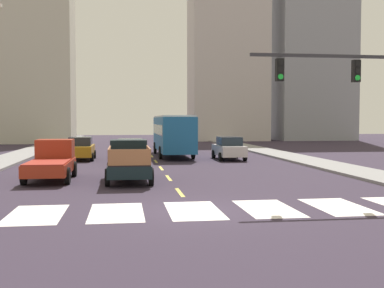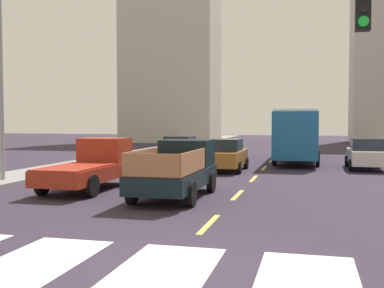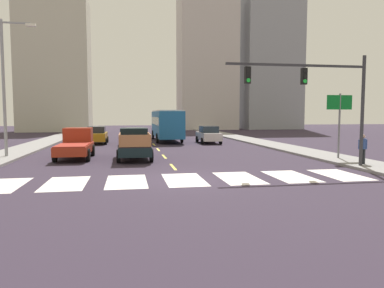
# 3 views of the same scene
# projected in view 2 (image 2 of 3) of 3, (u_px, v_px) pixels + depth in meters

# --- Properties ---
(ground_plane) EXTENTS (160.00, 160.00, 0.00)m
(ground_plane) POSITION_uv_depth(u_px,v_px,m) (163.00, 271.00, 8.52)
(ground_plane) COLOR #302636
(sidewalk_left) EXTENTS (2.86, 110.00, 0.15)m
(sidewalk_left) POSITION_uv_depth(u_px,v_px,m) (82.00, 164.00, 28.56)
(sidewalk_left) COLOR gray
(sidewalk_left) RESTS_ON ground
(crosswalk_stripe_2) EXTENTS (1.73, 3.35, 0.01)m
(crosswalk_stripe_2) POSITION_uv_depth(u_px,v_px,m) (37.00, 261.00, 9.13)
(crosswalk_stripe_2) COLOR silver
(crosswalk_stripe_2) RESTS_ON ground
(crosswalk_stripe_3) EXTENTS (1.73, 3.35, 0.01)m
(crosswalk_stripe_3) POSITION_uv_depth(u_px,v_px,m) (163.00, 271.00, 8.52)
(crosswalk_stripe_3) COLOR silver
(crosswalk_stripe_3) RESTS_ON ground
(crosswalk_stripe_4) EXTENTS (1.73, 3.35, 0.01)m
(crosswalk_stripe_4) POSITION_uv_depth(u_px,v_px,m) (308.00, 282.00, 7.91)
(crosswalk_stripe_4) COLOR silver
(crosswalk_stripe_4) RESTS_ON ground
(lane_dash_0) EXTENTS (0.16, 2.40, 0.01)m
(lane_dash_0) POSITION_uv_depth(u_px,v_px,m) (209.00, 224.00, 12.40)
(lane_dash_0) COLOR #DCC74A
(lane_dash_0) RESTS_ON ground
(lane_dash_1) EXTENTS (0.16, 2.40, 0.01)m
(lane_dash_1) POSITION_uv_depth(u_px,v_px,m) (238.00, 195.00, 17.24)
(lane_dash_1) COLOR #DCC74A
(lane_dash_1) RESTS_ON ground
(lane_dash_2) EXTENTS (0.16, 2.40, 0.01)m
(lane_dash_2) POSITION_uv_depth(u_px,v_px,m) (254.00, 179.00, 22.09)
(lane_dash_2) COLOR #DCC74A
(lane_dash_2) RESTS_ON ground
(lane_dash_3) EXTENTS (0.16, 2.40, 0.01)m
(lane_dash_3) POSITION_uv_depth(u_px,v_px,m) (264.00, 168.00, 26.93)
(lane_dash_3) COLOR #DCC74A
(lane_dash_3) RESTS_ON ground
(lane_dash_4) EXTENTS (0.16, 2.40, 0.01)m
(lane_dash_4) POSITION_uv_depth(u_px,v_px,m) (271.00, 161.00, 31.78)
(lane_dash_4) COLOR #DCC74A
(lane_dash_4) RESTS_ON ground
(lane_dash_5) EXTENTS (0.16, 2.40, 0.01)m
(lane_dash_5) POSITION_uv_depth(u_px,v_px,m) (276.00, 156.00, 36.63)
(lane_dash_5) COLOR #DCC74A
(lane_dash_5) RESTS_ON ground
(lane_dash_6) EXTENTS (0.16, 2.40, 0.01)m
(lane_dash_6) POSITION_uv_depth(u_px,v_px,m) (280.00, 151.00, 41.47)
(lane_dash_6) COLOR #DCC74A
(lane_dash_6) RESTS_ON ground
(lane_dash_7) EXTENTS (0.16, 2.40, 0.01)m
(lane_dash_7) POSITION_uv_depth(u_px,v_px,m) (283.00, 148.00, 46.32)
(lane_dash_7) COLOR #DCC74A
(lane_dash_7) RESTS_ON ground
(pickup_stakebed) EXTENTS (2.18, 5.20, 1.96)m
(pickup_stakebed) POSITION_uv_depth(u_px,v_px,m) (178.00, 170.00, 16.97)
(pickup_stakebed) COLOR black
(pickup_stakebed) RESTS_ON ground
(pickup_dark) EXTENTS (2.18, 5.20, 1.96)m
(pickup_dark) POSITION_uv_depth(u_px,v_px,m) (92.00, 165.00, 18.87)
(pickup_dark) COLOR #9D2A16
(pickup_dark) RESTS_ON ground
(city_bus) EXTENTS (2.72, 10.80, 3.32)m
(city_bus) POSITION_uv_depth(u_px,v_px,m) (297.00, 132.00, 30.99)
(city_bus) COLOR #1C5D98
(city_bus) RESTS_ON ground
(sedan_near_right) EXTENTS (2.02, 4.40, 1.72)m
(sedan_near_right) POSITION_uv_depth(u_px,v_px,m) (366.00, 154.00, 26.28)
(sedan_near_right) COLOR silver
(sedan_near_right) RESTS_ON ground
(sedan_far) EXTENTS (2.02, 4.40, 1.72)m
(sedan_far) POSITION_uv_depth(u_px,v_px,m) (226.00, 155.00, 25.44)
(sedan_far) COLOR #9E6628
(sedan_far) RESTS_ON ground
(sedan_mid) EXTENTS (2.02, 4.40, 1.72)m
(sedan_mid) POSITION_uv_depth(u_px,v_px,m) (181.00, 150.00, 30.11)
(sedan_mid) COLOR #AB7215
(sedan_mid) RESTS_ON ground
(streetlight_left) EXTENTS (2.20, 0.28, 9.00)m
(streetlight_left) POSITION_uv_depth(u_px,v_px,m) (4.00, 67.00, 20.31)
(streetlight_left) COLOR gray
(streetlight_left) RESTS_ON ground
(block_mid_left) EXTENTS (11.41, 7.27, 22.10)m
(block_mid_left) POSITION_uv_depth(u_px,v_px,m) (171.00, 53.00, 59.19)
(block_mid_left) COLOR beige
(block_mid_left) RESTS_ON ground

